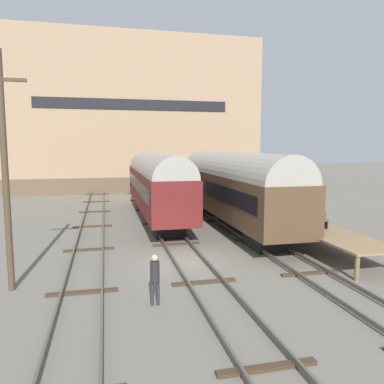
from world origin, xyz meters
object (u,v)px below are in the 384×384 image
(bench, at_px, (315,220))
(utility_pole, at_px, (5,169))
(train_car_maroon, at_px, (156,182))
(train_car_brown, at_px, (232,185))
(person_worker, at_px, (155,275))

(bench, height_order, utility_pole, utility_pole)
(utility_pole, bearing_deg, train_car_maroon, 61.14)
(train_car_maroon, distance_m, bench, 12.93)
(bench, bearing_deg, train_car_maroon, 122.76)
(train_car_brown, bearing_deg, person_worker, -120.33)
(train_car_maroon, distance_m, person_worker, 16.17)
(person_worker, relative_size, utility_pole, 0.20)
(bench, distance_m, utility_pole, 14.81)
(bench, relative_size, person_worker, 0.78)
(train_car_brown, height_order, person_worker, train_car_brown)
(train_car_brown, relative_size, utility_pole, 1.95)
(bench, xyz_separation_m, person_worker, (-9.14, -5.10, -0.55))
(person_worker, bearing_deg, train_car_brown, 59.67)
(bench, height_order, person_worker, bench)
(bench, relative_size, utility_pole, 0.16)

